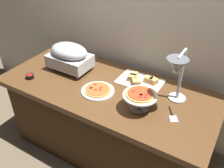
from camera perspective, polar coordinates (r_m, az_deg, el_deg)
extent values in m
plane|color=brown|center=(2.64, -1.08, -14.39)|extent=(8.00, 8.00, 0.00)
cube|color=beige|center=(2.32, 5.37, 14.45)|extent=(4.40, 0.04, 2.40)
cube|color=brown|center=(2.14, -1.29, -1.23)|extent=(1.90, 0.84, 0.05)
cube|color=#3C2715|center=(2.38, -1.17, -8.72)|extent=(1.75, 0.74, 0.71)
cylinder|color=#B7BABF|center=(2.43, -13.99, 3.59)|extent=(0.01, 0.01, 0.04)
cylinder|color=#B7BABF|center=(2.24, -8.12, 1.57)|extent=(0.01, 0.01, 0.04)
cylinder|color=#B7BABF|center=(2.56, -10.81, 5.67)|extent=(0.01, 0.01, 0.04)
cylinder|color=#B7BABF|center=(2.39, -5.02, 3.90)|extent=(0.01, 0.01, 0.04)
cube|color=#B7BABF|center=(2.36, -9.72, 5.37)|extent=(0.39, 0.26, 0.11)
ellipsoid|color=#B7BABF|center=(2.32, -9.96, 7.55)|extent=(0.37, 0.25, 0.14)
cylinder|color=#B7BABF|center=(2.06, 14.79, -3.10)|extent=(0.14, 0.14, 0.01)
cylinder|color=#B7BABF|center=(1.94, 15.72, 2.11)|extent=(0.02, 0.02, 0.43)
cylinder|color=#B7BABF|center=(1.76, 15.92, 6.77)|extent=(0.02, 0.17, 0.02)
cone|color=#595B60|center=(1.71, 14.79, 4.19)|extent=(0.15, 0.15, 0.10)
sphere|color=#F9EAB2|center=(1.73, 14.60, 3.05)|extent=(0.04, 0.04, 0.04)
cylinder|color=white|center=(2.07, -3.30, -1.61)|extent=(0.28, 0.28, 0.01)
cylinder|color=#C68E42|center=(2.07, -3.31, -1.34)|extent=(0.22, 0.22, 0.01)
cylinder|color=#C65628|center=(2.06, -3.32, -1.15)|extent=(0.20, 0.20, 0.00)
cylinder|color=maroon|center=(2.07, -4.76, -0.89)|extent=(0.02, 0.02, 0.00)
cylinder|color=maroon|center=(2.11, -3.93, -0.10)|extent=(0.02, 0.02, 0.00)
cylinder|color=maroon|center=(2.04, -2.71, -1.36)|extent=(0.02, 0.02, 0.00)
cylinder|color=maroon|center=(2.07, -5.01, -0.95)|extent=(0.02, 0.02, 0.00)
cylinder|color=maroon|center=(2.05, -3.82, -1.33)|extent=(0.02, 0.02, 0.00)
cylinder|color=maroon|center=(2.07, -2.62, -0.81)|extent=(0.02, 0.02, 0.00)
cylinder|color=#595B60|center=(1.86, 6.41, -4.31)|extent=(0.02, 0.02, 0.12)
cylinder|color=#595B60|center=(1.90, 6.30, -5.67)|extent=(0.14, 0.14, 0.01)
cylinder|color=white|center=(1.82, 6.54, -2.64)|extent=(0.26, 0.26, 0.01)
cylinder|color=gold|center=(1.82, 6.56, -2.34)|extent=(0.21, 0.21, 0.01)
cylinder|color=#AD3D1E|center=(1.81, 6.58, -2.14)|extent=(0.19, 0.19, 0.00)
cylinder|color=maroon|center=(1.77, 6.51, -3.00)|extent=(0.02, 0.02, 0.00)
cylinder|color=maroon|center=(1.79, 6.70, -2.43)|extent=(0.02, 0.02, 0.00)
cylinder|color=maroon|center=(1.80, 7.97, -2.35)|extent=(0.02, 0.02, 0.00)
cylinder|color=maroon|center=(1.77, 7.72, -3.00)|extent=(0.02, 0.02, 0.00)
cylinder|color=maroon|center=(1.79, 6.85, -2.48)|extent=(0.02, 0.02, 0.00)
cylinder|color=maroon|center=(1.82, 4.89, -1.63)|extent=(0.02, 0.02, 0.00)
cube|color=white|center=(2.20, 6.50, 0.58)|extent=(0.39, 0.26, 0.01)
cube|color=tan|center=(2.24, 5.10, 1.66)|extent=(0.07, 0.08, 0.02)
cube|color=#9E6642|center=(2.23, 5.12, 2.01)|extent=(0.07, 0.08, 0.01)
cube|color=tan|center=(2.22, 5.14, 2.36)|extent=(0.07, 0.08, 0.02)
cube|color=tan|center=(2.18, 9.54, 0.34)|extent=(0.08, 0.08, 0.02)
cube|color=#9E6642|center=(2.17, 9.58, 0.69)|extent=(0.08, 0.08, 0.01)
cube|color=tan|center=(2.16, 9.62, 1.04)|extent=(0.08, 0.08, 0.02)
cube|color=tan|center=(2.20, 4.78, 1.09)|extent=(0.09, 0.08, 0.02)
cube|color=#9E6642|center=(2.19, 4.80, 1.44)|extent=(0.09, 0.08, 0.01)
cube|color=tan|center=(2.19, 4.82, 1.80)|extent=(0.09, 0.08, 0.02)
cube|color=tan|center=(2.15, 5.58, 0.06)|extent=(0.10, 0.10, 0.02)
cube|color=#9E6642|center=(2.14, 5.60, 0.41)|extent=(0.10, 0.10, 0.01)
cube|color=tan|center=(2.13, 5.62, 0.77)|extent=(0.10, 0.10, 0.02)
cube|color=tan|center=(2.20, 8.42, 0.70)|extent=(0.08, 0.07, 0.02)
cube|color=#9E6642|center=(2.19, 8.45, 1.06)|extent=(0.08, 0.07, 0.01)
cube|color=tan|center=(2.18, 8.49, 1.41)|extent=(0.08, 0.07, 0.02)
cylinder|color=black|center=(2.36, -18.50, 1.67)|extent=(0.07, 0.07, 0.04)
cylinder|color=maroon|center=(2.35, -18.57, 1.98)|extent=(0.06, 0.06, 0.01)
cube|color=#B7BABF|center=(1.86, 14.06, -7.86)|extent=(0.09, 0.09, 0.00)
cylinder|color=black|center=(1.92, 13.48, -6.13)|extent=(0.06, 0.09, 0.01)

